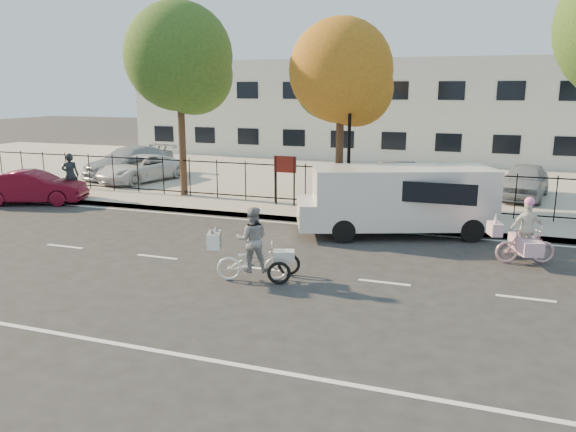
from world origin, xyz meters
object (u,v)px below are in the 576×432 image
at_px(zebra_trike, 253,252).
at_px(lot_car_b, 141,168).
at_px(white_van, 398,198).
at_px(lot_car_d, 524,181).
at_px(pedestrian, 70,175).
at_px(lot_car_a, 129,162).
at_px(lot_car_c, 398,179).
at_px(red_sedan, 33,187).
at_px(lamppost, 350,125).
at_px(unicorn_bike, 525,239).

distance_m(zebra_trike, lot_car_b, 14.44).
bearing_deg(white_van, lot_car_d, 39.09).
xyz_separation_m(pedestrian, lot_car_a, (-0.92, 5.20, -0.15)).
bearing_deg(lot_car_b, zebra_trike, -33.73).
relative_size(lot_car_b, lot_car_c, 1.08).
height_order(red_sedan, lot_car_c, lot_car_c).
relative_size(lot_car_a, lot_car_d, 1.24).
bearing_deg(lamppost, lot_car_a, 161.65).
bearing_deg(red_sedan, lot_car_c, -88.93).
bearing_deg(lot_car_b, lamppost, -2.64).
bearing_deg(lamppost, unicorn_bike, -36.66).
xyz_separation_m(lamppost, white_van, (2.10, -2.30, -1.98)).
bearing_deg(lot_car_d, white_van, -110.46).
xyz_separation_m(unicorn_bike, pedestrian, (-16.40, 2.84, 0.38)).
relative_size(lamppost, lot_car_b, 1.00).
bearing_deg(unicorn_bike, zebra_trike, 102.47).
xyz_separation_m(pedestrian, lot_car_d, (16.81, 5.68, -0.19)).
bearing_deg(lot_car_d, zebra_trike, -108.37).
distance_m(white_van, lot_car_a, 15.17).
bearing_deg(red_sedan, lot_car_d, -91.19).
height_order(lot_car_a, lot_car_d, lot_car_a).
height_order(white_van, pedestrian, white_van).
bearing_deg(zebra_trike, lot_car_a, 24.41).
distance_m(white_van, lot_car_c, 5.58).
relative_size(zebra_trike, unicorn_bike, 1.15).
height_order(unicorn_bike, lot_car_d, unicorn_bike).
bearing_deg(lot_car_a, lot_car_b, -25.00).
xyz_separation_m(white_van, lot_car_a, (-13.84, 6.20, -0.27)).
bearing_deg(lamppost, white_van, -47.62).
relative_size(unicorn_bike, lot_car_b, 0.40).
bearing_deg(white_van, lot_car_a, 135.15).
bearing_deg(white_van, unicorn_bike, -48.74).
distance_m(lot_car_a, lot_car_b, 1.73).
bearing_deg(lot_car_d, red_sedan, -149.67).
bearing_deg(lot_car_c, white_van, -97.30).
bearing_deg(lot_car_a, white_van, -10.56).
relative_size(red_sedan, lot_car_c, 0.97).
height_order(unicorn_bike, pedestrian, pedestrian).
height_order(lamppost, red_sedan, lamppost).
bearing_deg(lot_car_b, lot_car_a, 153.99).
relative_size(white_van, pedestrian, 3.62).
height_order(red_sedan, lot_car_d, lot_car_d).
height_order(lamppost, pedestrian, lamppost).
xyz_separation_m(unicorn_bike, red_sedan, (-17.34, 1.84, -0.00)).
distance_m(lamppost, red_sedan, 12.25).
xyz_separation_m(lamppost, lot_car_a, (-11.74, 3.90, -2.25)).
relative_size(lamppost, unicorn_bike, 2.49).
bearing_deg(pedestrian, lot_car_a, -111.25).
bearing_deg(zebra_trike, lot_car_d, -48.23).
relative_size(pedestrian, lot_car_c, 0.43).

